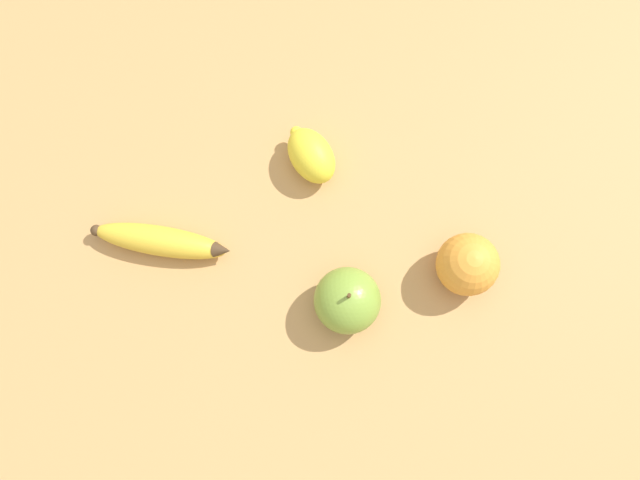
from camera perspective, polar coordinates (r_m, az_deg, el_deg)
ground_plane at (r=0.80m, az=-0.32°, el=-5.20°), size 3.00×3.00×0.00m
banana at (r=0.81m, az=-14.28°, el=-0.10°), size 0.12×0.17×0.04m
orange at (r=0.78m, az=13.35°, el=-2.19°), size 0.08×0.08×0.08m
apple at (r=0.76m, az=2.52°, el=-5.54°), size 0.08×0.08×0.09m
lemon at (r=0.81m, az=-0.82°, el=7.74°), size 0.08×0.09×0.05m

